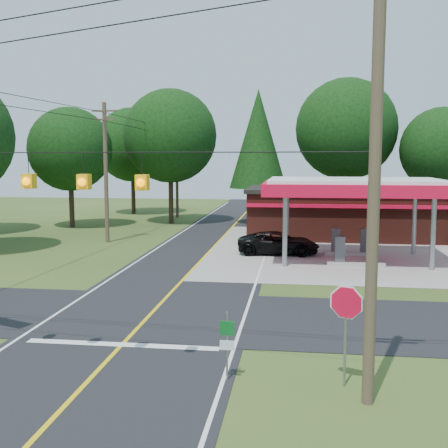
# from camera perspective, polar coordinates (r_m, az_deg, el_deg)

# --- Properties ---
(ground) EXTENTS (120.00, 120.00, 0.00)m
(ground) POSITION_cam_1_polar(r_m,az_deg,el_deg) (22.50, -7.49, -9.15)
(ground) COLOR #2F491A
(ground) RESTS_ON ground
(main_highway) EXTENTS (8.00, 120.00, 0.02)m
(main_highway) POSITION_cam_1_polar(r_m,az_deg,el_deg) (22.50, -7.49, -9.13)
(main_highway) COLOR black
(main_highway) RESTS_ON ground
(cross_road) EXTENTS (70.00, 7.00, 0.02)m
(cross_road) POSITION_cam_1_polar(r_m,az_deg,el_deg) (22.50, -7.49, -9.12)
(cross_road) COLOR black
(cross_road) RESTS_ON ground
(lane_center_yellow) EXTENTS (0.15, 110.00, 0.00)m
(lane_center_yellow) POSITION_cam_1_polar(r_m,az_deg,el_deg) (22.50, -7.49, -9.09)
(lane_center_yellow) COLOR yellow
(lane_center_yellow) RESTS_ON main_highway
(gas_canopy) EXTENTS (10.60, 7.40, 4.88)m
(gas_canopy) POSITION_cam_1_polar(r_m,az_deg,el_deg) (34.09, 13.12, 3.46)
(gas_canopy) COLOR gray
(gas_canopy) RESTS_ON ground
(convenience_store) EXTENTS (16.40, 7.55, 3.80)m
(convenience_store) POSITION_cam_1_polar(r_m,az_deg,el_deg) (44.28, 13.08, 1.16)
(convenience_store) COLOR #532017
(convenience_store) RESTS_ON ground
(utility_pole_near_right) EXTENTS (1.80, 0.30, 11.50)m
(utility_pole_near_right) POSITION_cam_1_polar(r_m,az_deg,el_deg) (14.00, 15.08, 5.69)
(utility_pole_near_right) COLOR #473828
(utility_pole_near_right) RESTS_ON ground
(utility_pole_far_left) EXTENTS (1.80, 0.30, 10.00)m
(utility_pole_far_left) POSITION_cam_1_polar(r_m,az_deg,el_deg) (41.22, -11.92, 5.35)
(utility_pole_far_left) COLOR #473828
(utility_pole_far_left) RESTS_ON ground
(utility_pole_north) EXTENTS (0.30, 0.30, 9.50)m
(utility_pole_north) POSITION_cam_1_polar(r_m,az_deg,el_deg) (57.21, -4.80, 5.41)
(utility_pole_north) COLOR #473828
(utility_pole_north) RESTS_ON ground
(overhead_beacons) EXTENTS (17.04, 2.04, 1.03)m
(overhead_beacons) POSITION_cam_1_polar(r_m,az_deg,el_deg) (16.31, -16.77, 6.66)
(overhead_beacons) COLOR black
(overhead_beacons) RESTS_ON ground
(treeline_backdrop) EXTENTS (70.27, 51.59, 13.30)m
(treeline_backdrop) POSITION_cam_1_polar(r_m,az_deg,el_deg) (45.17, 1.35, 8.52)
(treeline_backdrop) COLOR #332316
(treeline_backdrop) RESTS_ON ground
(suv_car) EXTENTS (5.19, 5.19, 1.43)m
(suv_car) POSITION_cam_1_polar(r_m,az_deg,el_deg) (35.82, 5.54, -1.95)
(suv_car) COLOR black
(suv_car) RESTS_ON ground
(octagonal_stop_sign) EXTENTS (0.89, 0.44, 2.81)m
(octagonal_stop_sign) POSITION_cam_1_polar(r_m,az_deg,el_deg) (15.47, 12.30, -8.55)
(octagonal_stop_sign) COLOR gray
(octagonal_stop_sign) RESTS_ON ground
(route_sign_post) EXTENTS (0.40, 0.09, 1.95)m
(route_sign_post) POSITION_cam_1_polar(r_m,az_deg,el_deg) (15.80, 0.31, -11.73)
(route_sign_post) COLOR gray
(route_sign_post) RESTS_ON ground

